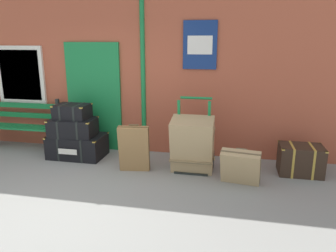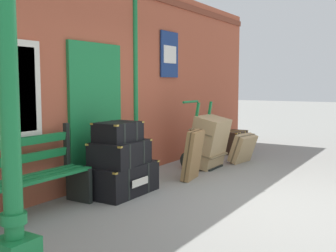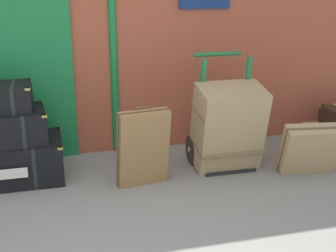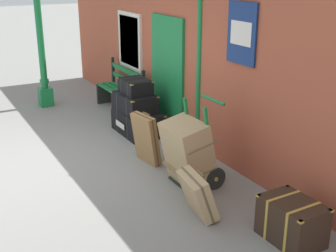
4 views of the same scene
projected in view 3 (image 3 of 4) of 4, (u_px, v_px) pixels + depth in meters
The scene contains 7 objects.
brick_facade at pixel (50, 14), 4.96m from camera, with size 10.40×0.35×3.20m.
steamer_trunk_base at pixel (12, 160), 4.63m from camera, with size 1.01×0.68×0.43m.
steamer_trunk_middle at pixel (3, 127), 4.47m from camera, with size 0.85×0.61×0.33m.
porters_trolley at pixel (221, 140), 5.03m from camera, with size 0.71×0.56×1.21m.
large_brown_trunk at pixel (228, 127), 4.81m from camera, with size 0.70×0.61×0.95m.
suitcase_olive at pixel (143, 148), 4.44m from camera, with size 0.53×0.31×0.81m.
suitcase_charcoal at pixel (310, 149), 4.74m from camera, with size 0.62×0.43×0.57m.
Camera 3 is at (-0.05, -2.66, 1.99)m, focal length 48.86 mm.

